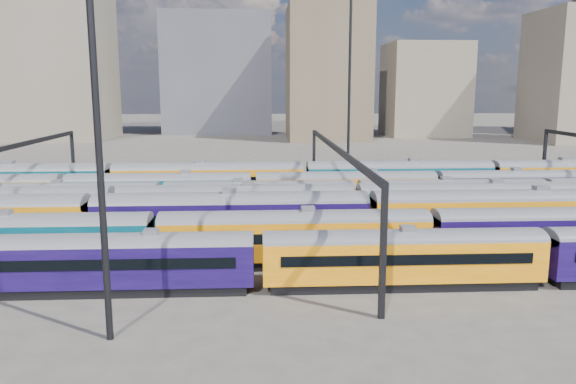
{
  "coord_description": "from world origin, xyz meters",
  "views": [
    {
      "loc": [
        2.97,
        -50.39,
        13.11
      ],
      "look_at": [
        5.88,
        4.39,
        3.0
      ],
      "focal_mm": 35.0,
      "sensor_mm": 36.0,
      "label": 1
    }
  ],
  "objects_px": {
    "rake_0": "(109,256)",
    "mast_2": "(94,71)",
    "rake_2": "(369,212)",
    "rake_1": "(295,232)"
  },
  "relations": [
    {
      "from": "rake_0",
      "to": "mast_2",
      "type": "distance_m",
      "value": 13.57
    },
    {
      "from": "rake_0",
      "to": "rake_2",
      "type": "xyz_separation_m",
      "value": [
        18.92,
        10.0,
        0.5
      ]
    },
    {
      "from": "rake_1",
      "to": "mast_2",
      "type": "relative_size",
      "value": 3.99
    },
    {
      "from": "rake_1",
      "to": "rake_2",
      "type": "relative_size",
      "value": 0.75
    },
    {
      "from": "rake_0",
      "to": "rake_2",
      "type": "bearing_deg",
      "value": 27.86
    },
    {
      "from": "rake_1",
      "to": "mast_2",
      "type": "height_order",
      "value": "mast_2"
    },
    {
      "from": "rake_1",
      "to": "rake_2",
      "type": "distance_m",
      "value": 8.28
    },
    {
      "from": "rake_1",
      "to": "rake_2",
      "type": "xyz_separation_m",
      "value": [
        6.59,
        5.0,
        0.32
      ]
    },
    {
      "from": "rake_2",
      "to": "mast_2",
      "type": "distance_m",
      "value": 26.58
    },
    {
      "from": "rake_2",
      "to": "mast_2",
      "type": "bearing_deg",
      "value": -135.35
    }
  ]
}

